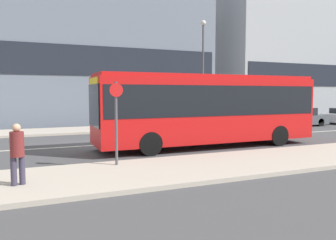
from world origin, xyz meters
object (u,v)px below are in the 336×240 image
at_px(bus_stop_sign, 116,117).
at_px(street_lamp, 203,63).
at_px(parked_car_0, 298,117).
at_px(pedestrian_near_stop, 17,151).
at_px(city_bus, 208,106).

relative_size(bus_stop_sign, street_lamp, 0.36).
height_order(parked_car_0, street_lamp, street_lamp).
bearing_deg(pedestrian_near_stop, street_lamp, 31.54).
xyz_separation_m(pedestrian_near_stop, bus_stop_sign, (2.90, 1.35, 0.69)).
bearing_deg(parked_car_0, bus_stop_sign, -152.11).
distance_m(pedestrian_near_stop, bus_stop_sign, 3.28).
xyz_separation_m(pedestrian_near_stop, street_lamp, (11.85, 11.82, 3.64)).
bearing_deg(parked_car_0, city_bus, -152.76).
xyz_separation_m(city_bus, street_lamp, (3.96, 7.67, 2.77)).
height_order(pedestrian_near_stop, bus_stop_sign, bus_stop_sign).
xyz_separation_m(bus_stop_sign, street_lamp, (8.95, 10.47, 2.95)).
xyz_separation_m(city_bus, pedestrian_near_stop, (-7.89, -4.15, -0.87)).
distance_m(city_bus, pedestrian_near_stop, 8.96).
bearing_deg(street_lamp, city_bus, -117.34).
distance_m(parked_car_0, bus_stop_sign, 18.27).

